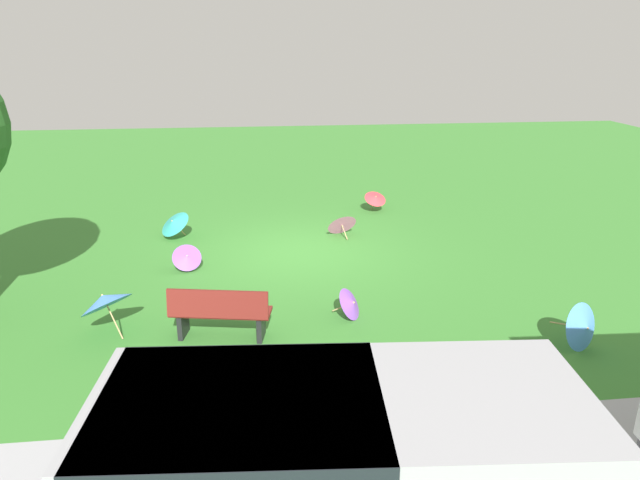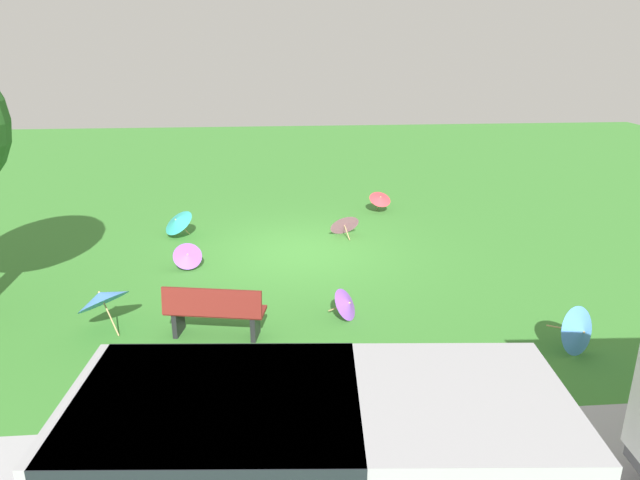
{
  "view_description": "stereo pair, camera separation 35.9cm",
  "coord_description": "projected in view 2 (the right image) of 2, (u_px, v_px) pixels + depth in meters",
  "views": [
    {
      "loc": [
        0.95,
        12.31,
        4.6
      ],
      "look_at": [
        -0.38,
        0.92,
        0.6
      ],
      "focal_mm": 32.64,
      "sensor_mm": 36.0,
      "label": 1
    },
    {
      "loc": [
        0.59,
        12.35,
        4.6
      ],
      "look_at": [
        -0.38,
        0.92,
        0.6
      ],
      "focal_mm": 32.64,
      "sensor_mm": 36.0,
      "label": 2
    }
  ],
  "objects": [
    {
      "name": "parasol_pink_0",
      "position": [
        344.0,
        223.0,
        14.17
      ],
      "size": [
        0.83,
        0.74,
        0.64
      ],
      "color": "tan",
      "rests_on": "ground"
    },
    {
      "name": "park_bench",
      "position": [
        214.0,
        311.0,
        9.29
      ],
      "size": [
        1.66,
        0.77,
        0.9
      ],
      "color": "maroon",
      "rests_on": "ground"
    },
    {
      "name": "parasol_purple_1",
      "position": [
        347.0,
        304.0,
        9.99
      ],
      "size": [
        0.62,
        0.7,
        0.55
      ],
      "color": "tan",
      "rests_on": "ground"
    },
    {
      "name": "parasol_teal_0",
      "position": [
        177.0,
        221.0,
        14.06
      ],
      "size": [
        1.0,
        1.02,
        0.68
      ],
      "color": "tan",
      "rests_on": "ground"
    },
    {
      "name": "parasol_purple_0",
      "position": [
        188.0,
        255.0,
        12.12
      ],
      "size": [
        0.69,
        0.63,
        0.57
      ],
      "color": "tan",
      "rests_on": "ground"
    },
    {
      "name": "parasol_blue_0",
      "position": [
        101.0,
        297.0,
        9.48
      ],
      "size": [
        1.2,
        1.2,
        0.9
      ],
      "color": "tan",
      "rests_on": "ground"
    },
    {
      "name": "van_dark",
      "position": [
        301.0,
        452.0,
        5.47
      ],
      "size": [
        4.73,
        2.42,
        1.53
      ],
      "color": "#99999E",
      "rests_on": "ground"
    },
    {
      "name": "ground",
      "position": [
        300.0,
        252.0,
        13.18
      ],
      "size": [
        40.0,
        40.0,
        0.0
      ],
      "primitive_type": "plane",
      "color": "#387A2D"
    },
    {
      "name": "parasol_red_0",
      "position": [
        380.0,
        198.0,
        16.06
      ],
      "size": [
        0.71,
        0.69,
        0.6
      ],
      "color": "tan",
      "rests_on": "ground"
    },
    {
      "name": "parasol_blue_1",
      "position": [
        580.0,
        331.0,
        8.82
      ],
      "size": [
        0.82,
        0.83,
        0.77
      ],
      "color": "tan",
      "rests_on": "ground"
    }
  ]
}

